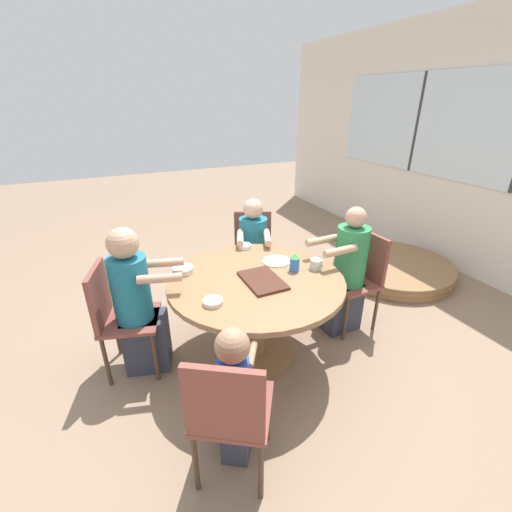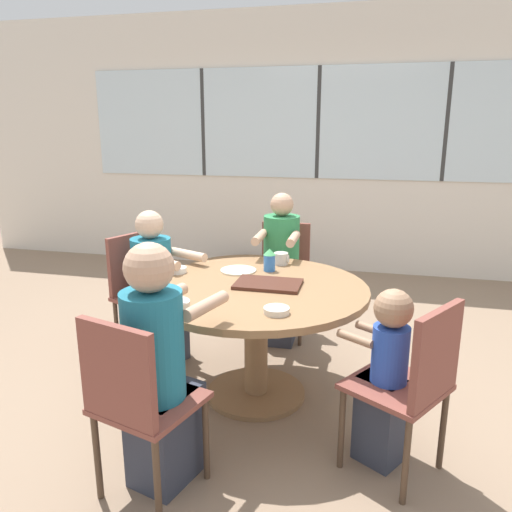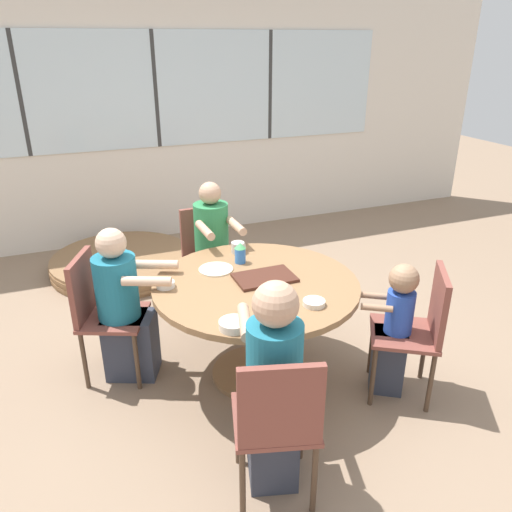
{
  "view_description": "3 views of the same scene",
  "coord_description": "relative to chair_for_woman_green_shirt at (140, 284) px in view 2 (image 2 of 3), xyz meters",
  "views": [
    {
      "loc": [
        2.02,
        -0.93,
        1.92
      ],
      "look_at": [
        0.0,
        0.0,
        0.89
      ],
      "focal_mm": 24.0,
      "sensor_mm": 36.0,
      "label": 1
    },
    {
      "loc": [
        0.65,
        -2.68,
        1.62
      ],
      "look_at": [
        0.0,
        0.0,
        0.89
      ],
      "focal_mm": 35.0,
      "sensor_mm": 36.0,
      "label": 2
    },
    {
      "loc": [
        -1.04,
        -2.62,
        2.12
      ],
      "look_at": [
        0.0,
        0.0,
        0.89
      ],
      "focal_mm": 35.0,
      "sensor_mm": 36.0,
      "label": 3
    }
  ],
  "objects": [
    {
      "name": "ground_plane",
      "position": [
        0.94,
        -0.4,
        -0.52
      ],
      "size": [
        16.0,
        16.0,
        0.0
      ],
      "primitive_type": "plane",
      "color": "#8C725B"
    },
    {
      "name": "wall_back_with_windows",
      "position": [
        0.94,
        2.48,
        0.9
      ],
      "size": [
        8.4,
        0.08,
        2.8
      ],
      "color": "silver",
      "rests_on": "ground_plane"
    },
    {
      "name": "dining_table",
      "position": [
        0.94,
        -0.4,
        0.04
      ],
      "size": [
        1.31,
        1.31,
        0.71
      ],
      "color": "olive",
      "rests_on": "ground_plane"
    },
    {
      "name": "chair_for_woman_green_shirt",
      "position": [
        0.0,
        0.0,
        0.0
      ],
      "size": [
        0.52,
        0.52,
        0.87
      ],
      "rotation": [
        0.0,
        0.0,
        -1.97
      ],
      "color": "brown",
      "rests_on": "ground_plane"
    },
    {
      "name": "chair_for_man_blue_shirt",
      "position": [
        0.66,
        -1.39,
        0.0
      ],
      "size": [
        0.5,
        0.5,
        0.87
      ],
      "rotation": [
        0.0,
        0.0,
        -0.28
      ],
      "color": "brown",
      "rests_on": "ground_plane"
    },
    {
      "name": "chair_for_man_teal_shirt",
      "position": [
        0.92,
        0.62,
        0.0
      ],
      "size": [
        0.41,
        0.41,
        0.87
      ],
      "rotation": [
        0.0,
        0.0,
        -3.12
      ],
      "color": "brown",
      "rests_on": "ground_plane"
    },
    {
      "name": "chair_for_toddler",
      "position": [
        1.81,
        -0.95,
        0.0
      ],
      "size": [
        0.55,
        0.55,
        0.87
      ],
      "rotation": [
        0.0,
        0.0,
        1.01
      ],
      "color": "brown",
      "rests_on": "ground_plane"
    },
    {
      "name": "person_woman_green_shirt",
      "position": [
        0.15,
        -0.06,
        -0.03
      ],
      "size": [
        0.56,
        0.45,
        1.06
      ],
      "rotation": [
        0.0,
        0.0,
        -1.97
      ],
      "color": "#333847",
      "rests_on": "ground_plane"
    },
    {
      "name": "person_man_blue_shirt",
      "position": [
        0.7,
        -1.23,
        0.02
      ],
      "size": [
        0.39,
        0.54,
        1.15
      ],
      "rotation": [
        0.0,
        0.0,
        -0.28
      ],
      "color": "#333847",
      "rests_on": "ground_plane"
    },
    {
      "name": "person_man_teal_shirt",
      "position": [
        0.92,
        0.46,
        -0.0
      ],
      "size": [
        0.31,
        0.51,
        1.13
      ],
      "rotation": [
        0.0,
        0.0,
        -3.12
      ],
      "color": "#333847",
      "rests_on": "ground_plane"
    },
    {
      "name": "person_toddler",
      "position": [
        1.68,
        -0.87,
        -0.07
      ],
      "size": [
        0.35,
        0.31,
        0.9
      ],
      "rotation": [
        0.0,
        0.0,
        1.01
      ],
      "color": "#333847",
      "rests_on": "ground_plane"
    },
    {
      "name": "food_tray_dark",
      "position": [
        1.01,
        -0.38,
        0.2
      ],
      "size": [
        0.38,
        0.25,
        0.02
      ],
      "color": "#472319",
      "rests_on": "dining_table"
    },
    {
      "name": "coffee_mug",
      "position": [
        1.0,
        0.09,
        0.23
      ],
      "size": [
        0.1,
        0.1,
        0.08
      ],
      "color": "beige",
      "rests_on": "dining_table"
    },
    {
      "name": "sippy_cup",
      "position": [
        0.95,
        -0.08,
        0.26
      ],
      "size": [
        0.08,
        0.08,
        0.15
      ],
      "color": "blue",
      "rests_on": "dining_table"
    },
    {
      "name": "bowl_white_shallow",
      "position": [
        0.4,
        -0.26,
        0.21
      ],
      "size": [
        0.11,
        0.11,
        0.04
      ],
      "color": "white",
      "rests_on": "dining_table"
    },
    {
      "name": "bowl_cereal",
      "position": [
        1.14,
        -0.8,
        0.2
      ],
      "size": [
        0.13,
        0.13,
        0.03
      ],
      "color": "silver",
      "rests_on": "dining_table"
    },
    {
      "name": "bowl_fruit",
      "position": [
        0.63,
        -0.87,
        0.21
      ],
      "size": [
        0.16,
        0.16,
        0.04
      ],
      "color": "silver",
      "rests_on": "dining_table"
    },
    {
      "name": "plate_tortillas",
      "position": [
        0.76,
        -0.14,
        0.19
      ],
      "size": [
        0.23,
        0.23,
        0.01
      ],
      "color": "beige",
      "rests_on": "dining_table"
    },
    {
      "name": "folded_table_stack",
      "position": [
        0.33,
        1.67,
        -0.44
      ],
      "size": [
        1.38,
        1.38,
        0.15
      ],
      "color": "olive",
      "rests_on": "ground_plane"
    }
  ]
}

